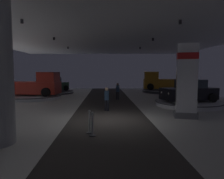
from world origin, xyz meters
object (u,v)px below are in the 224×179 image
Objects in this scene: display_car_deep_left at (52,85)px; pickup_truck_far_left at (35,86)px; display_platform_deep_right at (164,91)px; display_platform_far_left at (32,97)px; visitor_walking_near at (118,90)px; display_platform_deep_left at (52,92)px; pickup_truck_deep_right at (162,82)px; display_platform_mid_right at (188,103)px; display_car_mid_right at (189,92)px; visitor_walking_far at (107,98)px; brand_sign_pylon at (187,80)px.

display_car_deep_left is 0.83× the size of pickup_truck_far_left.
display_platform_deep_right is 16.01m from display_platform_far_left.
pickup_truck_far_left reaches higher than display_platform_far_left.
visitor_walking_near is at bearing -132.92° from display_platform_deep_right.
display_platform_deep_right is 14.25m from display_platform_deep_left.
display_platform_mid_right is at bearing -94.51° from pickup_truck_deep_right.
display_car_mid_right reaches higher than display_platform_deep_right.
display_car_mid_right is 6.75m from visitor_walking_far.
display_platform_deep_right reaches higher than display_platform_deep_left.
pickup_truck_deep_right is 1.04× the size of display_platform_deep_left.
display_car_deep_left is 13.77m from visitor_walking_far.
display_platform_deep_right is (3.09, 15.06, -1.97)m from brand_sign_pylon.
display_platform_mid_right reaches higher than display_platform_far_left.
visitor_walking_near is at bearing 144.63° from display_platform_mid_right.
display_car_mid_right is at bearing -35.17° from visitor_walking_near.
display_platform_deep_right is 1.25× the size of display_car_deep_left.
pickup_truck_deep_right reaches higher than visitor_walking_near.
display_car_deep_left is (-11.16, 14.39, -1.16)m from brand_sign_pylon.
pickup_truck_deep_right is 1.09× the size of display_platform_mid_right.
visitor_walking_far is (7.35, -6.94, 0.72)m from display_platform_far_left.
visitor_walking_near reaches higher than display_platform_deep_left.
display_platform_deep_right is at bearing 83.94° from display_car_mid_right.
brand_sign_pylon is 0.93× the size of display_car_deep_left.
display_platform_deep_left is 1.17× the size of display_car_mid_right.
display_platform_deep_right is 1.12× the size of display_platform_mid_right.
visitor_walking_near is 5.86m from visitor_walking_far.
display_car_mid_right reaches higher than display_platform_mid_right.
display_platform_far_left reaches higher than display_platform_deep_left.
display_car_mid_right reaches higher than visitor_walking_near.
display_car_mid_right reaches higher than visitor_walking_far.
visitor_walking_far is (-6.45, -1.99, -0.20)m from display_car_mid_right.
visitor_walking_near is at bearing -39.24° from display_platform_deep_left.
visitor_walking_far is at bearing -162.87° from display_platform_mid_right.
pickup_truck_deep_right is 14.69m from visitor_walking_far.
display_car_mid_right is (0.03, 0.01, 0.92)m from display_platform_mid_right.
visitor_walking_near reaches higher than display_platform_deep_right.
display_platform_mid_right is 0.93× the size of pickup_truck_far_left.
visitor_walking_far is (7.03, -6.91, -0.36)m from pickup_truck_far_left.
pickup_truck_far_left is at bearing 135.50° from visitor_walking_far.
visitor_walking_far is (-4.50, 2.34, -1.27)m from brand_sign_pylon.
visitor_walking_near is (-3.39, 8.09, -1.27)m from brand_sign_pylon.
brand_sign_pylon is at bearing -67.23° from visitor_walking_near.
pickup_truck_deep_right is at bearing 21.72° from display_platform_far_left.
visitor_walking_far is at bearing -61.17° from display_platform_deep_left.
display_car_mid_right is 6.54m from visitor_walking_near.
brand_sign_pylon reaches higher than display_platform_mid_right.
visitor_walking_near is (-6.16, -7.01, -0.40)m from pickup_truck_deep_right.
brand_sign_pylon is 0.79× the size of display_platform_deep_left.
display_car_deep_left is at bearing 140.94° from visitor_walking_near.
brand_sign_pylon is at bearing -114.28° from display_car_mid_right.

